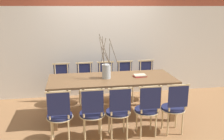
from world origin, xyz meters
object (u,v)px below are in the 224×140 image
Objects in this scene: chair_far_center at (106,81)px; book_stack at (140,76)px; vase_centerpiece at (106,71)px; chair_near_center at (119,110)px; dining_table at (112,83)px.

chair_far_center is 0.99m from book_stack.
vase_centerpiece is (-0.12, -0.80, 0.43)m from chair_far_center.
vase_centerpiece reaches higher than chair_far_center.
chair_far_center is 0.91m from vase_centerpiece.
chair_far_center is at bearing 88.41° from chair_near_center.
chair_far_center is 3.54× the size of book_stack.
chair_near_center is 1.02m from book_stack.
chair_near_center is (-0.03, -0.79, -0.18)m from dining_table.
chair_near_center is 1.59m from chair_far_center.
chair_far_center is at bearing 81.76° from vase_centerpiece.
vase_centerpiece reaches higher than chair_near_center.
chair_far_center is at bearing 123.17° from book_stack.
vase_centerpiece is at bearing 81.76° from chair_far_center.
chair_near_center is 3.54× the size of book_stack.
chair_far_center is 1.08× the size of vase_centerpiece.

